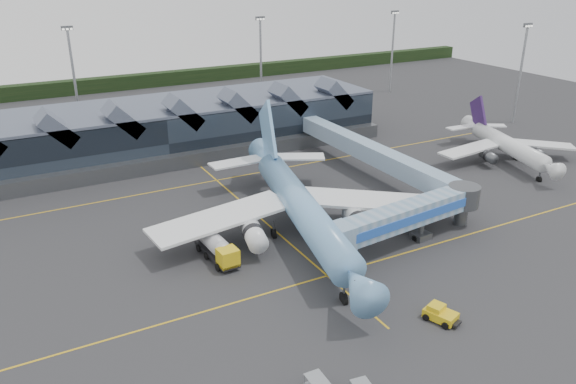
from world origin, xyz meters
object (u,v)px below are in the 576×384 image
fuel_truck (215,245)px  pushback_tug (440,314)px  regional_jet (506,144)px  jet_bridge (418,213)px  main_airliner (299,204)px

fuel_truck → pushback_tug: fuel_truck is taller
regional_jet → pushback_tug: 56.85m
jet_bridge → fuel_truck: jet_bridge is taller
regional_jet → pushback_tug: regional_jet is taller
main_airliner → pushback_tug: size_ratio=11.58×
main_airliner → regional_jet: bearing=22.4°
regional_jet → fuel_truck: bearing=-154.8°
main_airliner → jet_bridge: (12.78, -9.49, -0.29)m
jet_bridge → main_airliner: bearing=137.4°
main_airliner → regional_jet: 50.03m
main_airliner → regional_jet: (49.32, 8.34, -1.24)m
pushback_tug → fuel_truck: bearing=103.6°
main_airliner → jet_bridge: size_ratio=1.84×
jet_bridge → fuel_truck: (-25.44, 8.52, -2.44)m
main_airliner → pushback_tug: bearing=-69.8°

